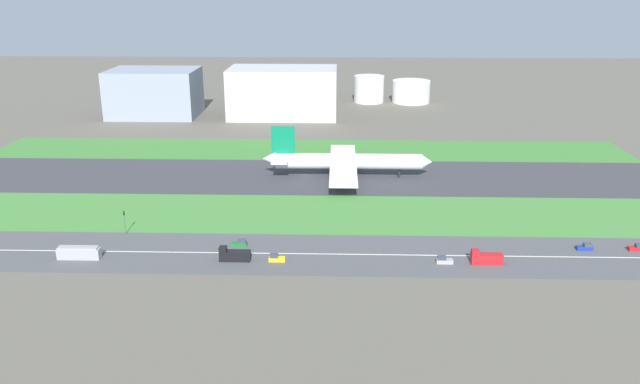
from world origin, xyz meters
The scene contains 21 objects.
ground_plane centered at (0.00, 0.00, 0.00)m, with size 800.00×800.00×0.00m, color #5B564C.
runway centered at (0.00, 0.00, 0.05)m, with size 280.00×46.00×0.10m, color #38383D.
grass_median_north centered at (0.00, 41.00, 0.05)m, with size 280.00×36.00×0.10m, color #3D7A33.
grass_median_south centered at (0.00, -41.00, 0.05)m, with size 280.00×36.00×0.10m, color #427F38.
highway centered at (0.00, -73.00, 0.05)m, with size 280.00×28.00×0.10m, color #4C4C4F.
highway_centerline centered at (0.00, -73.00, 0.11)m, with size 266.00×0.50×0.01m, color silver.
airliner centered at (14.69, 0.00, 6.23)m, with size 65.00×56.00×19.70m.
truck_1 centered at (52.14, -78.00, 1.67)m, with size 8.40×2.50×4.00m.
car_1 centered at (82.20, -68.00, 0.92)m, with size 4.40×1.80×2.00m.
car_3 centered at (41.04, -78.00, 0.92)m, with size 4.40×1.80×2.00m.
car_2 centered at (96.62, -68.00, 0.92)m, with size 4.40×1.80×2.00m.
car_4 centered at (-15.43, -68.00, 0.92)m, with size 4.40×1.80×2.00m.
truck_0 centered at (-15.51, -78.00, 1.67)m, with size 8.40×2.50×4.00m.
car_0 centered at (-4.08, -78.00, 0.92)m, with size 4.40×1.80×2.00m.
bus_0 centered at (-57.94, -78.00, 1.82)m, with size 11.60×2.50×3.50m.
traffic_light centered at (-51.00, -60.01, 4.29)m, with size 0.36×0.50×7.20m.
terminal_building centered at (-90.00, 114.00, 12.85)m, with size 47.86×34.50×25.69m, color gray.
hangar_building centered at (-18.33, 114.00, 13.41)m, with size 58.99×34.54×26.83m, color #B2B2B7.
fuel_tank_west centered at (-3.62, 159.00, 8.36)m, with size 24.42×24.42×16.71m, color silver.
fuel_tank_centre centered at (31.20, 159.00, 8.17)m, with size 18.46×18.46×16.34m, color silver.
fuel_tank_east centered at (57.29, 159.00, 6.76)m, with size 23.23×23.23×13.52m, color silver.
Camera 1 is at (12.37, -233.84, 72.20)m, focal length 35.52 mm.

